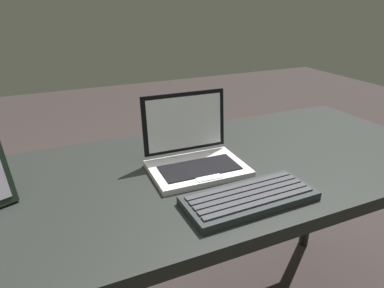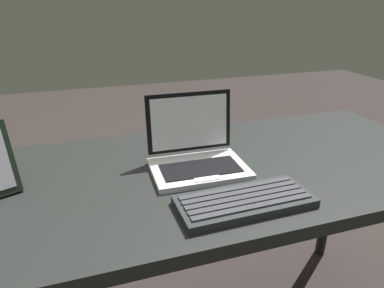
% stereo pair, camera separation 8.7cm
% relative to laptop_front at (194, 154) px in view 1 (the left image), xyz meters
% --- Properties ---
extents(desk, '(1.54, 0.64, 0.71)m').
position_rel_laptop_front_xyz_m(desk, '(0.01, -0.01, -0.11)').
color(desk, black).
rests_on(desk, ground).
extents(laptop_front, '(0.26, 0.21, 0.20)m').
position_rel_laptop_front_xyz_m(laptop_front, '(0.00, 0.00, 0.00)').
color(laptop_front, silver).
rests_on(laptop_front, desk).
extents(external_keyboard, '(0.32, 0.14, 0.02)m').
position_rel_laptop_front_xyz_m(external_keyboard, '(0.04, -0.22, -0.03)').
color(external_keyboard, '#252B2C').
rests_on(external_keyboard, desk).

